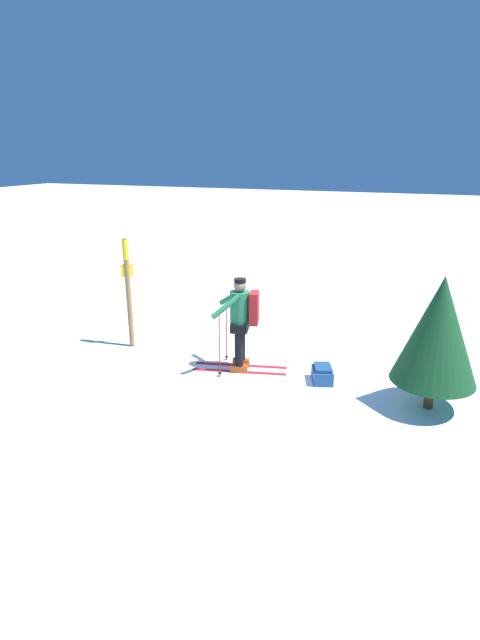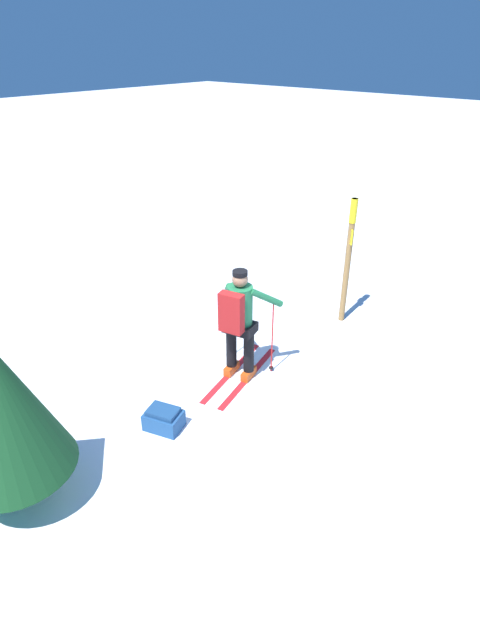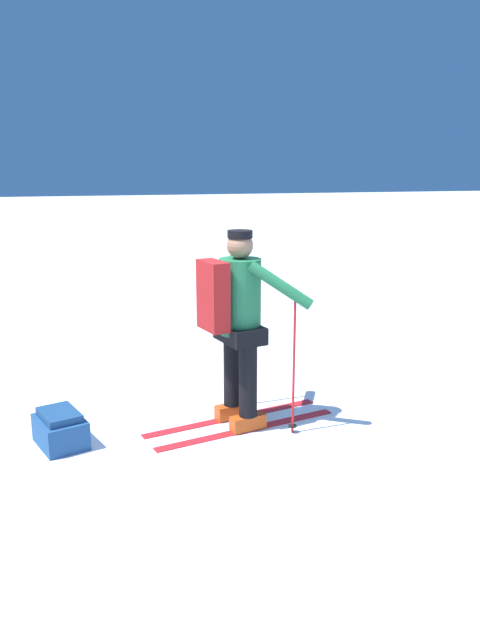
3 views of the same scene
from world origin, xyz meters
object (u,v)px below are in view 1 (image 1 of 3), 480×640
trail_marker (128,285)px  pine_tree (438,330)px  skier (241,318)px  dropped_backpack (322,374)px

trail_marker → pine_tree: size_ratio=1.04×
skier → dropped_backpack: bearing=-89.3°
skier → trail_marker: size_ratio=0.80×
pine_tree → trail_marker: bearing=84.6°
dropped_backpack → pine_tree: size_ratio=0.26×
dropped_backpack → skier: bearing=90.7°
trail_marker → pine_tree: bearing=-95.4°
trail_marker → pine_tree: 5.59m
skier → dropped_backpack: (0.02, -1.45, -0.82)m
dropped_backpack → pine_tree: bearing=-100.1°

